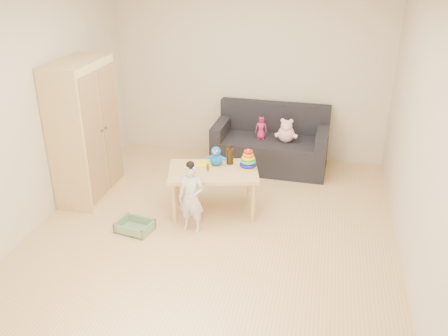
% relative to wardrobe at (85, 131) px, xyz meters
% --- Properties ---
extents(room, '(4.50, 4.50, 4.50)m').
position_rel_wardrobe_xyz_m(room, '(1.75, -0.48, 0.44)').
color(room, '#DDB777').
rests_on(room, ground).
extents(wardrobe, '(0.48, 0.96, 1.73)m').
position_rel_wardrobe_xyz_m(wardrobe, '(0.00, 0.00, 0.00)').
color(wardrobe, '#DFC67A').
rests_on(wardrobe, ground).
extents(sofa, '(1.62, 0.85, 0.45)m').
position_rel_wardrobe_xyz_m(sofa, '(2.14, 1.32, -0.64)').
color(sofa, black).
rests_on(sofa, ground).
extents(play_table, '(1.16, 0.88, 0.55)m').
position_rel_wardrobe_xyz_m(play_table, '(1.64, -0.09, -0.59)').
color(play_table, tan).
rests_on(play_table, ground).
extents(storage_bin, '(0.43, 0.36, 0.11)m').
position_rel_wardrobe_xyz_m(storage_bin, '(0.88, -0.72, -0.81)').
color(storage_bin, gray).
rests_on(storage_bin, ground).
extents(toddler, '(0.31, 0.23, 0.80)m').
position_rel_wardrobe_xyz_m(toddler, '(1.50, -0.56, -0.46)').
color(toddler, silver).
rests_on(toddler, ground).
extents(pink_bear, '(0.27, 0.24, 0.28)m').
position_rel_wardrobe_xyz_m(pink_bear, '(2.36, 1.24, -0.27)').
color(pink_bear, '#FCBAC5').
rests_on(pink_bear, sofa).
extents(doll, '(0.18, 0.13, 0.32)m').
position_rel_wardrobe_xyz_m(doll, '(2.00, 1.28, -0.26)').
color(doll, '#C12464').
rests_on(doll, sofa).
extents(ring_stacker, '(0.20, 0.20, 0.23)m').
position_rel_wardrobe_xyz_m(ring_stacker, '(2.03, 0.05, -0.23)').
color(ring_stacker, '#F0F20C').
rests_on(ring_stacker, play_table).
extents(brown_bottle, '(0.09, 0.09, 0.25)m').
position_rel_wardrobe_xyz_m(brown_bottle, '(1.79, 0.13, -0.21)').
color(brown_bottle, black).
rests_on(brown_bottle, play_table).
extents(blue_plush, '(0.20, 0.16, 0.24)m').
position_rel_wardrobe_xyz_m(blue_plush, '(1.64, 0.06, -0.20)').
color(blue_plush, blue).
rests_on(blue_plush, play_table).
extents(wooden_figure, '(0.04, 0.03, 0.10)m').
position_rel_wardrobe_xyz_m(wooden_figure, '(1.59, -0.14, -0.27)').
color(wooden_figure, brown).
rests_on(wooden_figure, play_table).
extents(yellow_book, '(0.25, 0.25, 0.02)m').
position_rel_wardrobe_xyz_m(yellow_book, '(1.48, 0.04, -0.31)').
color(yellow_book, yellow).
rests_on(yellow_book, play_table).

